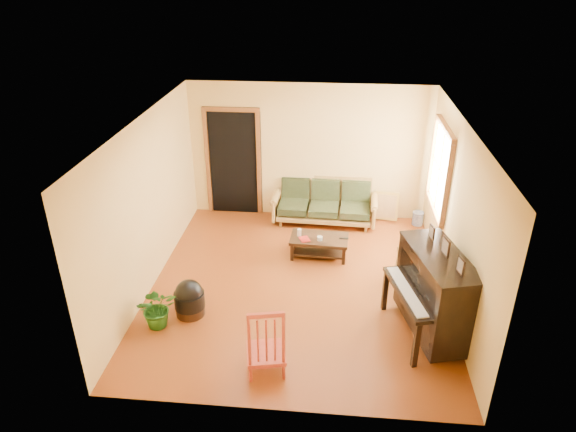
# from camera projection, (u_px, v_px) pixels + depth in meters

# --- Properties ---
(floor) EXTENTS (5.00, 5.00, 0.00)m
(floor) POSITION_uv_depth(u_px,v_px,m) (298.00, 285.00, 8.03)
(floor) COLOR #64290D
(floor) RESTS_ON ground
(doorway) EXTENTS (1.08, 0.16, 2.05)m
(doorway) POSITION_uv_depth(u_px,v_px,m) (233.00, 164.00, 9.89)
(doorway) COLOR black
(doorway) RESTS_ON floor
(window) EXTENTS (0.12, 1.36, 1.46)m
(window) POSITION_uv_depth(u_px,v_px,m) (440.00, 170.00, 8.32)
(window) COLOR white
(window) RESTS_ON right_wall
(sofa) EXTENTS (1.97, 0.89, 0.83)m
(sofa) POSITION_uv_depth(u_px,v_px,m) (324.00, 203.00, 9.74)
(sofa) COLOR olive
(sofa) RESTS_ON floor
(coffee_table) EXTENTS (1.00, 0.58, 0.35)m
(coffee_table) POSITION_uv_depth(u_px,v_px,m) (319.00, 247.00, 8.74)
(coffee_table) COLOR black
(coffee_table) RESTS_ON floor
(armchair) EXTENTS (0.84, 0.87, 0.75)m
(armchair) POSITION_uv_depth(u_px,v_px,m) (422.00, 265.00, 7.85)
(armchair) COLOR olive
(armchair) RESTS_ON floor
(piano) EXTENTS (1.13, 1.54, 1.22)m
(piano) POSITION_uv_depth(u_px,v_px,m) (435.00, 295.00, 6.74)
(piano) COLOR black
(piano) RESTS_ON floor
(footstool) EXTENTS (0.47, 0.47, 0.41)m
(footstool) POSITION_uv_depth(u_px,v_px,m) (190.00, 302.00, 7.29)
(footstool) COLOR black
(footstool) RESTS_ON floor
(red_chair) EXTENTS (0.56, 0.59, 1.00)m
(red_chair) POSITION_uv_depth(u_px,v_px,m) (265.00, 337.00, 6.17)
(red_chair) COLOR #9D2B1C
(red_chair) RESTS_ON floor
(leaning_frame) EXTENTS (0.46, 0.16, 0.59)m
(leaning_frame) POSITION_uv_depth(u_px,v_px,m) (387.00, 206.00, 9.89)
(leaning_frame) COLOR gold
(leaning_frame) RESTS_ON floor
(ceramic_crock) EXTENTS (0.22, 0.22, 0.26)m
(ceramic_crock) POSITION_uv_depth(u_px,v_px,m) (418.00, 218.00, 9.79)
(ceramic_crock) COLOR #344D9D
(ceramic_crock) RESTS_ON floor
(potted_plant) EXTENTS (0.67, 0.63, 0.59)m
(potted_plant) POSITION_uv_depth(u_px,v_px,m) (157.00, 307.00, 7.02)
(potted_plant) COLOR #1E5418
(potted_plant) RESTS_ON floor
(book) EXTENTS (0.22, 0.25, 0.02)m
(book) POSITION_uv_depth(u_px,v_px,m) (300.00, 240.00, 8.56)
(book) COLOR maroon
(book) RESTS_ON coffee_table
(candle) EXTENTS (0.09, 0.09, 0.13)m
(candle) POSITION_uv_depth(u_px,v_px,m) (299.00, 232.00, 8.69)
(candle) COLOR silver
(candle) RESTS_ON coffee_table
(glass_jar) EXTENTS (0.12, 0.12, 0.06)m
(glass_jar) POSITION_uv_depth(u_px,v_px,m) (320.00, 238.00, 8.57)
(glass_jar) COLOR silver
(glass_jar) RESTS_ON coffee_table
(remote) EXTENTS (0.16, 0.04, 0.02)m
(remote) POSITION_uv_depth(u_px,v_px,m) (344.00, 238.00, 8.62)
(remote) COLOR black
(remote) RESTS_ON coffee_table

